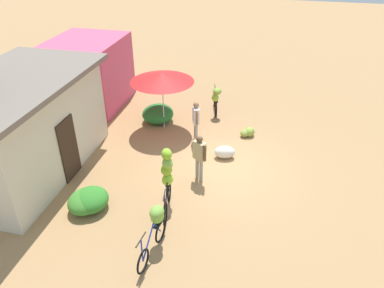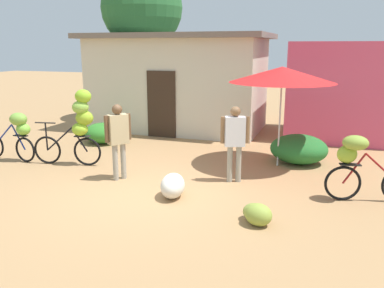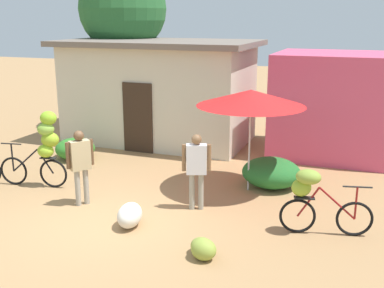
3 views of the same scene
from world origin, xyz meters
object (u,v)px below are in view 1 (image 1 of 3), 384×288
Objects in this scene: shop_pink at (89,73)px; bicycle_center_loaded at (216,98)px; building_low at (21,128)px; produce_sack at (225,152)px; bicycle_leftmost at (155,225)px; market_umbrella at (162,77)px; banana_pile_on_ground at (248,132)px; person_vendor at (199,154)px; person_bystander at (196,118)px; bicycle_near_pile at (167,176)px.

bicycle_center_loaded is at bearing -88.59° from shop_pink.
produce_sack is at bearing -70.59° from building_low.
bicycle_leftmost is 1.02× the size of bicycle_center_loaded.
market_umbrella is 3.62× the size of banana_pile_on_ground.
bicycle_center_loaded is at bearing 44.50° from banana_pile_on_ground.
market_umbrella is 2.74m from bicycle_center_loaded.
shop_pink is 7.14m from produce_sack.
shop_pink reaches higher than person_vendor.
person_vendor is (0.71, -5.45, -0.60)m from building_low.
person_vendor is at bearing 158.47° from banana_pile_on_ground.
building_low is at bearing 65.51° from bicycle_leftmost.
person_bystander is at bearing 113.27° from banana_pile_on_ground.
market_umbrella is (3.72, -3.40, 0.53)m from building_low.
bicycle_leftmost is (-7.46, -5.31, -0.68)m from shop_pink.
person_vendor is (1.36, -0.62, -0.04)m from bicycle_near_pile.
person_vendor is (-3.00, -2.05, -1.13)m from market_umbrella.
produce_sack is at bearing -125.96° from person_bystander.
person_bystander reaches higher than bicycle_leftmost.
shop_pink is 7.30m from person_vendor.
person_bystander is (-0.71, -1.43, -1.15)m from market_umbrella.
banana_pile_on_ground is 0.93× the size of produce_sack.
produce_sack is at bearing -22.63° from person_vendor.
produce_sack is (-1.59, -2.64, -1.88)m from market_umbrella.
person_bystander is (0.87, 1.20, 0.73)m from produce_sack.
person_vendor reaches higher than bicycle_center_loaded.
building_low is 6.54m from produce_sack.
bicycle_center_loaded is at bearing -1.17° from bicycle_leftmost.
person_vendor is at bearing -164.96° from person_bystander.
person_bystander is (2.29, 0.62, -0.01)m from person_vendor.
produce_sack is (-3.06, -6.34, -1.20)m from shop_pink.
bicycle_center_loaded reaches higher than produce_sack.
shop_pink is 4.57× the size of produce_sack.
building_low is at bearing 82.33° from bicycle_near_pile.
bicycle_leftmost is 4.55m from produce_sack.
building_low is 3.63× the size of bicycle_leftmost.
produce_sack is at bearing -121.05° from market_umbrella.
bicycle_center_loaded is at bearing -44.11° from building_low.
person_bystander is at bearing 172.05° from bicycle_center_loaded.
produce_sack reaches higher than banana_pile_on_ground.
market_umbrella is (-1.47, -3.71, 0.68)m from shop_pink.
building_low is 3.34× the size of bicycle_near_pile.
bicycle_leftmost is (-2.28, -5.00, -0.84)m from building_low.
shop_pink is 5.51m from bicycle_center_loaded.
shop_pink is at bearing 41.36° from bicycle_near_pile.
bicycle_leftmost is 2.51× the size of banana_pile_on_ground.
shop_pink is at bearing 68.38° from market_umbrella.
bicycle_near_pile is (1.63, 0.17, 0.27)m from bicycle_leftmost.
person_bystander reaches higher than bicycle_center_loaded.
building_low reaches higher than market_umbrella.
bicycle_leftmost reaches higher than produce_sack.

